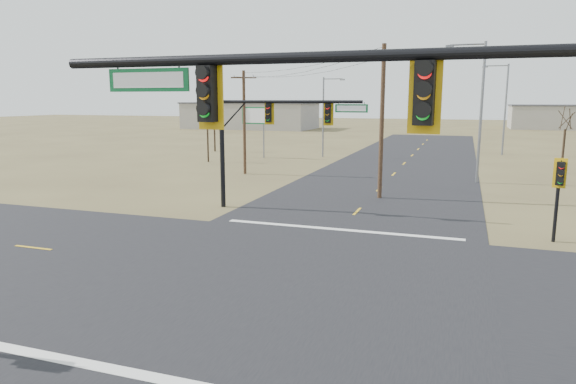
# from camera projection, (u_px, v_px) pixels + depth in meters

# --- Properties ---
(ground) EXTENTS (320.00, 320.00, 0.00)m
(ground) POSITION_uv_depth(u_px,v_px,m) (292.00, 279.00, 18.72)
(ground) COLOR brown
(ground) RESTS_ON ground
(road_ew) EXTENTS (160.00, 14.00, 0.02)m
(road_ew) POSITION_uv_depth(u_px,v_px,m) (292.00, 279.00, 18.72)
(road_ew) COLOR black
(road_ew) RESTS_ON ground
(road_ns) EXTENTS (14.00, 160.00, 0.02)m
(road_ns) POSITION_uv_depth(u_px,v_px,m) (292.00, 278.00, 18.72)
(road_ns) COLOR black
(road_ns) RESTS_ON ground
(stop_bar_near) EXTENTS (12.00, 0.40, 0.01)m
(stop_bar_near) POSITION_uv_depth(u_px,v_px,m) (187.00, 384.00, 11.74)
(stop_bar_near) COLOR silver
(stop_bar_near) RESTS_ON road_ns
(stop_bar_far) EXTENTS (12.00, 0.40, 0.01)m
(stop_bar_far) POSITION_uv_depth(u_px,v_px,m) (339.00, 229.00, 25.69)
(stop_bar_far) COLOR silver
(stop_bar_far) RESTS_ON road_ns
(mast_arm_near) EXTENTS (11.27, 0.45, 7.78)m
(mast_arm_near) POSITION_uv_depth(u_px,v_px,m) (450.00, 150.00, 8.47)
(mast_arm_near) COLOR black
(mast_arm_near) RESTS_ON ground
(mast_arm_far) EXTENTS (8.84, 0.52, 6.92)m
(mast_arm_far) POSITION_uv_depth(u_px,v_px,m) (269.00, 125.00, 29.43)
(mast_arm_far) COLOR black
(mast_arm_far) RESTS_ON ground
(pedestal_signal_ne) EXTENTS (0.65, 0.55, 3.90)m
(pedestal_signal_ne) POSITION_uv_depth(u_px,v_px,m) (560.00, 180.00, 22.95)
(pedestal_signal_ne) COLOR black
(pedestal_signal_ne) RESTS_ON ground
(utility_pole_near) EXTENTS (2.43, 0.29, 9.93)m
(utility_pole_near) POSITION_uv_depth(u_px,v_px,m) (382.00, 120.00, 33.12)
(utility_pole_near) COLOR #4E3721
(utility_pole_near) RESTS_ON ground
(utility_pole_far) EXTENTS (2.03, 0.99, 8.87)m
(utility_pole_far) POSITION_uv_depth(u_px,v_px,m) (244.00, 121.00, 44.27)
(utility_pole_far) COLOR #4E3721
(utility_pole_far) RESTS_ON ground
(highway_sign) EXTENTS (2.99, 0.36, 5.62)m
(highway_sign) POSITION_uv_depth(u_px,v_px,m) (254.00, 122.00, 56.94)
(highway_sign) COLOR slate
(highway_sign) RESTS_ON ground
(streetlight_a) EXTENTS (3.01, 0.43, 10.75)m
(streetlight_a) POSITION_uv_depth(u_px,v_px,m) (478.00, 105.00, 39.29)
(streetlight_a) COLOR slate
(streetlight_a) RESTS_ON ground
(streetlight_b) EXTENTS (2.93, 0.41, 10.46)m
(streetlight_b) POSITION_uv_depth(u_px,v_px,m) (504.00, 104.00, 59.48)
(streetlight_b) COLOR slate
(streetlight_b) RESTS_ON ground
(streetlight_c) EXTENTS (2.49, 0.39, 8.87)m
(streetlight_c) POSITION_uv_depth(u_px,v_px,m) (325.00, 113.00, 57.35)
(streetlight_c) COLOR slate
(streetlight_c) RESTS_ON ground
(bare_tree_a) EXTENTS (2.28, 2.28, 5.48)m
(bare_tree_a) POSITION_uv_depth(u_px,v_px,m) (207.00, 120.00, 52.95)
(bare_tree_a) COLOR black
(bare_tree_a) RESTS_ON ground
(bare_tree_b) EXTENTS (3.12, 3.12, 6.68)m
(bare_tree_b) POSITION_uv_depth(u_px,v_px,m) (214.00, 108.00, 63.56)
(bare_tree_b) COLOR black
(bare_tree_b) RESTS_ON ground
(bare_tree_c) EXTENTS (3.39, 3.39, 6.21)m
(bare_tree_c) POSITION_uv_depth(u_px,v_px,m) (566.00, 118.00, 44.69)
(bare_tree_c) COLOR black
(bare_tree_c) RESTS_ON ground
(warehouse_left) EXTENTS (28.00, 14.00, 5.50)m
(warehouse_left) POSITION_uv_depth(u_px,v_px,m) (251.00, 116.00, 114.78)
(warehouse_left) COLOR gray
(warehouse_left) RESTS_ON ground
(warehouse_mid) EXTENTS (20.00, 12.00, 5.00)m
(warehouse_mid) POSITION_uv_depth(u_px,v_px,m) (559.00, 118.00, 112.62)
(warehouse_mid) COLOR gray
(warehouse_mid) RESTS_ON ground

